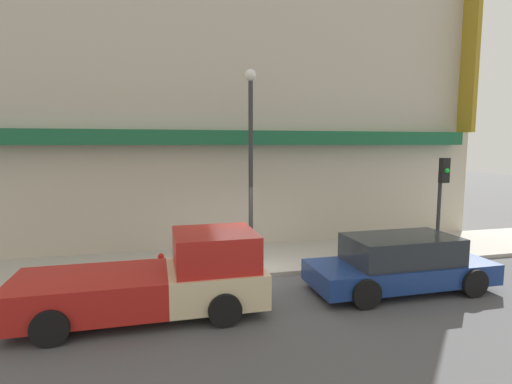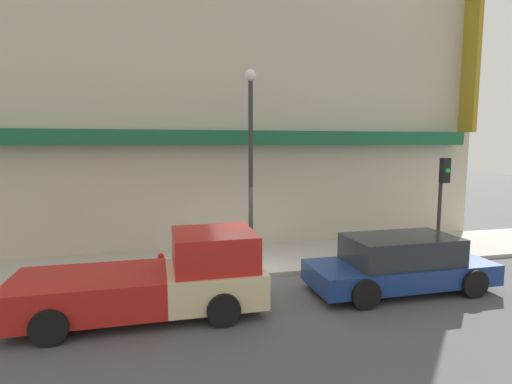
% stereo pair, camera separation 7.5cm
% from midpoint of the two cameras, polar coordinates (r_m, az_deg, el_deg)
% --- Properties ---
extents(ground_plane, '(80.00, 80.00, 0.00)m').
position_cam_midpoint_polar(ground_plane, '(11.68, 0.48, -12.20)').
color(ground_plane, '#4C4C4F').
extents(sidewalk, '(36.00, 3.37, 0.12)m').
position_cam_midpoint_polar(sidewalk, '(13.23, -1.36, -9.64)').
color(sidewalk, '#ADA89E').
rests_on(sidewalk, ground).
extents(building, '(19.80, 3.80, 11.11)m').
position_cam_midpoint_polar(building, '(15.89, -3.92, 13.08)').
color(building, '#BCB29E').
rests_on(building, ground).
extents(pickup_truck, '(5.39, 2.19, 1.83)m').
position_cam_midpoint_polar(pickup_truck, '(9.41, -13.37, -12.01)').
color(pickup_truck, beige).
rests_on(pickup_truck, ground).
extents(parked_car, '(4.83, 2.03, 1.44)m').
position_cam_midpoint_polar(parked_car, '(11.25, 20.07, -9.59)').
color(parked_car, navy).
rests_on(parked_car, ground).
extents(fire_hydrant, '(0.19, 0.19, 0.66)m').
position_cam_midpoint_polar(fire_hydrant, '(11.67, -13.21, -10.08)').
color(fire_hydrant, red).
rests_on(fire_hydrant, sidewalk).
extents(street_lamp, '(0.36, 0.36, 5.95)m').
position_cam_midpoint_polar(street_lamp, '(12.40, -0.59, 6.81)').
color(street_lamp, '#2D2D2D').
rests_on(street_lamp, sidewalk).
extents(traffic_light, '(0.28, 0.42, 3.25)m').
position_cam_midpoint_polar(traffic_light, '(14.34, 25.21, 0.43)').
color(traffic_light, '#2D2D2D').
rests_on(traffic_light, sidewalk).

